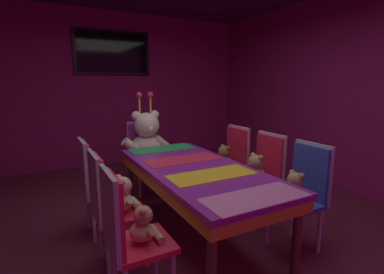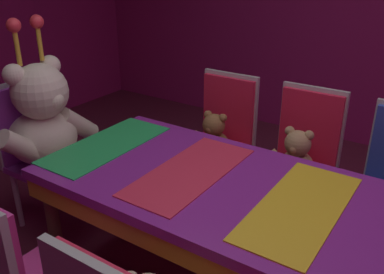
% 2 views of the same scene
% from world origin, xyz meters
% --- Properties ---
extents(ground_plane, '(7.90, 7.90, 0.00)m').
position_xyz_m(ground_plane, '(0.00, 0.00, 0.00)').
color(ground_plane, '#591E33').
extents(wall_back, '(5.20, 0.12, 2.80)m').
position_xyz_m(wall_back, '(0.00, 3.20, 1.40)').
color(wall_back, '#8C1959').
rests_on(wall_back, ground_plane).
extents(wall_right, '(0.12, 6.40, 2.80)m').
position_xyz_m(wall_right, '(2.60, 0.00, 1.40)').
color(wall_right, '#8C1959').
rests_on(wall_right, ground_plane).
extents(banquet_table, '(0.90, 2.02, 0.75)m').
position_xyz_m(banquet_table, '(0.00, 0.00, 0.65)').
color(banquet_table, purple).
rests_on(banquet_table, ground_plane).
extents(chair_left_0, '(0.42, 0.41, 0.98)m').
position_xyz_m(chair_left_0, '(-0.85, -0.56, 0.60)').
color(chair_left_0, red).
rests_on(chair_left_0, ground_plane).
extents(teddy_left_0, '(0.22, 0.28, 0.26)m').
position_xyz_m(teddy_left_0, '(-0.71, -0.56, 0.57)').
color(teddy_left_0, tan).
rests_on(teddy_left_0, chair_left_0).
extents(chair_left_1, '(0.42, 0.41, 0.98)m').
position_xyz_m(chair_left_1, '(-0.85, -0.03, 0.60)').
color(chair_left_1, red).
rests_on(chair_left_1, ground_plane).
extents(teddy_left_1, '(0.25, 0.33, 0.31)m').
position_xyz_m(teddy_left_1, '(-0.71, -0.03, 0.59)').
color(teddy_left_1, beige).
rests_on(teddy_left_1, chair_left_1).
extents(chair_left_2, '(0.42, 0.41, 0.98)m').
position_xyz_m(chair_left_2, '(-0.86, 0.56, 0.60)').
color(chair_left_2, '#CC338C').
rests_on(chair_left_2, ground_plane).
extents(chair_right_0, '(0.42, 0.41, 0.98)m').
position_xyz_m(chair_right_0, '(0.84, -0.57, 0.60)').
color(chair_right_0, '#2D47B2').
rests_on(chair_right_0, ground_plane).
extents(teddy_right_0, '(0.24, 0.30, 0.29)m').
position_xyz_m(teddy_right_0, '(0.69, -0.57, 0.58)').
color(teddy_right_0, tan).
rests_on(teddy_right_0, chair_right_0).
extents(chair_right_1, '(0.42, 0.41, 0.98)m').
position_xyz_m(chair_right_1, '(0.86, 0.00, 0.60)').
color(chair_right_1, red).
rests_on(chair_right_1, ground_plane).
extents(teddy_right_1, '(0.26, 0.34, 0.32)m').
position_xyz_m(teddy_right_1, '(0.72, 0.00, 0.60)').
color(teddy_right_1, tan).
rests_on(teddy_right_1, chair_right_1).
extents(chair_right_2, '(0.42, 0.41, 0.98)m').
position_xyz_m(chair_right_2, '(0.86, 0.58, 0.60)').
color(chair_right_2, red).
rests_on(chair_right_2, ground_plane).
extents(teddy_right_2, '(0.25, 0.32, 0.30)m').
position_xyz_m(teddy_right_2, '(0.71, 0.58, 0.59)').
color(teddy_right_2, olive).
rests_on(teddy_right_2, chair_right_2).
extents(throne_chair, '(0.41, 0.42, 0.98)m').
position_xyz_m(throne_chair, '(0.00, 1.54, 0.60)').
color(throne_chair, purple).
rests_on(throne_chair, ground_plane).
extents(king_teddy_bear, '(0.73, 0.57, 0.94)m').
position_xyz_m(king_teddy_bear, '(0.00, 1.37, 0.76)').
color(king_teddy_bear, silver).
rests_on(king_teddy_bear, throne_chair).
extents(wall_tv, '(1.34, 0.06, 0.78)m').
position_xyz_m(wall_tv, '(0.00, 3.11, 2.05)').
color(wall_tv, black).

